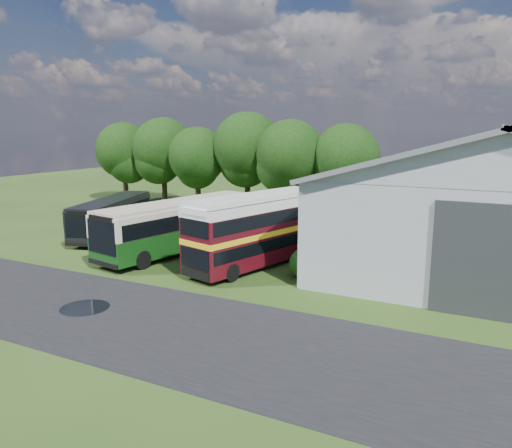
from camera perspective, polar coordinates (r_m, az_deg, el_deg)
The scene contains 16 objects.
ground at distance 25.34m, azimuth -11.67°, elevation -7.82°, with size 120.00×120.00×0.00m, color #213E13.
asphalt_road at distance 21.38m, azimuth -10.39°, elevation -11.38°, with size 60.00×8.00×0.02m, color black.
puddle at distance 24.24m, azimuth -18.97°, elevation -9.08°, with size 2.20×2.20×0.01m, color black.
storage_shed at distance 34.75m, azimuth 26.68°, elevation 3.37°, with size 18.80×24.80×8.15m.
tree_far_left at distance 57.27m, azimuth -14.86°, elevation 8.12°, with size 6.12×6.12×8.64m.
tree_left_a at distance 54.44m, azimuth -10.56°, elevation 8.50°, with size 6.46×6.46×9.12m.
tree_left_b at distance 50.74m, azimuth -6.72°, elevation 7.74°, with size 5.78×5.78×8.16m.
tree_mid at distance 49.23m, azimuth -0.99°, elevation 8.80°, with size 6.80×6.80×9.60m.
tree_right_a at distance 46.18m, azimuth 3.95°, elevation 8.01°, with size 6.26×6.26×8.83m.
tree_right_b at distance 45.21m, azimuth 10.23°, elevation 7.48°, with size 5.98×5.98×8.45m.
shrub_front at distance 27.59m, azimuth 5.54°, elevation -6.07°, with size 1.70×1.70×1.70m, color #194714.
shrub_mid at distance 29.38m, azimuth 7.00°, elevation -5.04°, with size 1.60×1.60×1.60m, color #194714.
shrub_back at distance 31.20m, azimuth 8.28°, elevation -4.12°, with size 1.80×1.80×1.80m, color #194714.
bus_green_single at distance 32.98m, azimuth -8.57°, elevation -0.10°, with size 5.00×12.55×3.37m.
bus_maroon_double at distance 29.29m, azimuth 0.26°, elevation -0.74°, with size 5.00×10.18×4.24m.
bus_dark_single at distance 39.31m, azimuth -16.09°, elevation 0.90°, with size 5.37×10.26×2.77m.
Camera 1 is at (15.25, -18.55, 8.07)m, focal length 35.00 mm.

